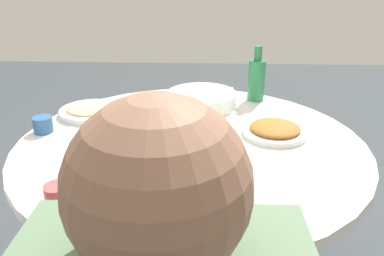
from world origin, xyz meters
name	(u,v)px	position (x,y,z in m)	size (l,w,h in m)	color
round_dining_table	(191,175)	(0.00, 0.00, 0.60)	(1.16, 1.16, 0.73)	#99999E
rice_bowl	(180,168)	(0.02, 0.28, 0.78)	(0.30, 0.30, 0.11)	#B2B5BA
soup_bowl	(202,100)	(-0.03, -0.34, 0.76)	(0.28, 0.28, 0.06)	white
dish_noodles	(90,110)	(0.40, -0.23, 0.75)	(0.24, 0.24, 0.04)	silver
dish_shrimp	(107,140)	(0.27, 0.04, 0.75)	(0.22, 0.22, 0.04)	white
dish_stirfry	(275,130)	(-0.29, -0.06, 0.75)	(0.22, 0.22, 0.04)	silver
green_bottle	(257,79)	(-0.26, -0.43, 0.83)	(0.07, 0.07, 0.23)	#277A45
tea_cup_near	(43,125)	(0.52, -0.05, 0.76)	(0.07, 0.07, 0.06)	#2B598E
tea_cup_far	(58,199)	(0.30, 0.41, 0.77)	(0.06, 0.06, 0.07)	#CE4B49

